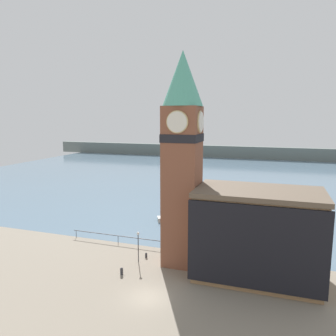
{
  "coord_description": "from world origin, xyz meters",
  "views": [
    {
      "loc": [
        11.03,
        -26.92,
        17.09
      ],
      "look_at": [
        -0.1,
        6.23,
        11.62
      ],
      "focal_mm": 35.0,
      "sensor_mm": 36.0,
      "label": 1
    }
  ],
  "objects": [
    {
      "name": "pier_building",
      "position": [
        9.48,
        7.47,
        4.82
      ],
      "size": [
        13.17,
        7.86,
        9.61
      ],
      "color": "#9E754C",
      "rests_on": "ground_plane"
    },
    {
      "name": "boat_near",
      "position": [
        -4.65,
        23.17,
        0.61
      ],
      "size": [
        6.32,
        4.21,
        1.71
      ],
      "rotation": [
        0.0,
        0.0,
        0.46
      ],
      "color": "#B7B2A8",
      "rests_on": "water"
    },
    {
      "name": "mooring_bollard_near",
      "position": [
        -4.47,
        3.3,
        0.44
      ],
      "size": [
        0.33,
        0.33,
        0.82
      ],
      "color": "#2D2D33",
      "rests_on": "ground_plane"
    },
    {
      "name": "far_shoreline",
      "position": [
        0.0,
        111.59,
        2.5
      ],
      "size": [
        180.0,
        3.0,
        5.0
      ],
      "color": "slate",
      "rests_on": "water"
    },
    {
      "name": "ground_plane",
      "position": [
        0.0,
        0.0,
        0.0
      ],
      "size": [
        160.0,
        160.0,
        0.0
      ],
      "primitive_type": "plane",
      "color": "gray"
    },
    {
      "name": "clock_tower",
      "position": [
        0.91,
        8.3,
        12.86
      ],
      "size": [
        4.49,
        4.49,
        24.2
      ],
      "color": "brown",
      "rests_on": "ground_plane"
    },
    {
      "name": "lamp_post",
      "position": [
        -4.03,
        6.86,
        2.62
      ],
      "size": [
        0.32,
        0.32,
        3.71
      ],
      "color": "#2D2D33",
      "rests_on": "ground_plane"
    },
    {
      "name": "pier_railing",
      "position": [
        -9.01,
        11.34,
        0.97
      ],
      "size": [
        13.93,
        0.08,
        1.09
      ],
      "color": "#333338",
      "rests_on": "ground_plane"
    },
    {
      "name": "water",
      "position": [
        0.0,
        71.59,
        -0.0
      ],
      "size": [
        160.0,
        120.0,
        0.0
      ],
      "color": "slate",
      "rests_on": "ground_plane"
    },
    {
      "name": "mooring_bollard_far",
      "position": [
        -3.62,
        8.27,
        0.32
      ],
      "size": [
        0.27,
        0.27,
        0.6
      ],
      "color": "#2D2D33",
      "rests_on": "ground_plane"
    }
  ]
}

